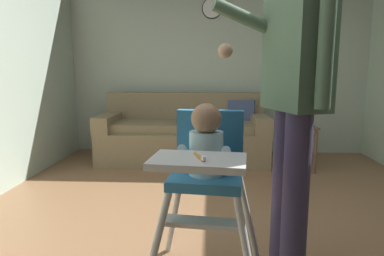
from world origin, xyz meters
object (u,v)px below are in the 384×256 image
sippy_cup (296,121)px  high_chair (207,161)px  side_table (297,137)px  couch (184,135)px  wall_clock (212,8)px  adult_standing (293,100)px

sippy_cup → high_chair: bearing=-114.4°
side_table → couch: bearing=165.0°
high_chair → wall_clock: bearing=-174.0°
high_chair → adult_standing: size_ratio=0.57×
high_chair → adult_standing: bearing=113.8°
sippy_cup → wall_clock: size_ratio=0.37×
sippy_cup → couch: bearing=164.8°
adult_standing → wall_clock: (-0.42, 2.92, 1.00)m
high_chair → sippy_cup: bearing=162.3°
wall_clock → high_chair: bearing=-90.6°
couch → side_table: 1.38m
wall_clock → sippy_cup: bearing=-40.5°
couch → side_table: bearing=75.0°
adult_standing → wall_clock: bearing=-98.7°
couch → sippy_cup: couch is taller
high_chair → couch: bearing=-166.5°
sippy_cup → adult_standing: bearing=-104.8°
couch → adult_standing: 2.64m
side_table → sippy_cup: 0.19m
high_chair → wall_clock: 3.33m
high_chair → adult_standing: (0.46, 0.14, 0.30)m
couch → high_chair: high_chair is taller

